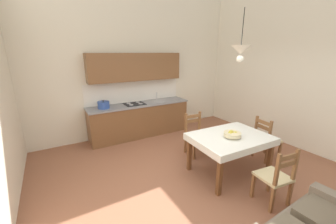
{
  "coord_description": "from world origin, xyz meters",
  "views": [
    {
      "loc": [
        -2.17,
        -2.56,
        2.22
      ],
      "look_at": [
        0.01,
        1.17,
        0.96
      ],
      "focal_mm": 21.97,
      "sensor_mm": 36.0,
      "label": 1
    }
  ],
  "objects": [
    {
      "name": "dining_chair_window_side",
      "position": [
        1.64,
        -0.15,
        0.44
      ],
      "size": [
        0.47,
        0.47,
        0.93
      ],
      "color": "#D1BC89",
      "rests_on": "ground_plane"
    },
    {
      "name": "wall_back",
      "position": [
        0.0,
        2.8,
        2.13
      ],
      "size": [
        6.23,
        0.12,
        4.26
      ],
      "primitive_type": "cube",
      "color": "silver",
      "rests_on": "ground_plane"
    },
    {
      "name": "wall_right",
      "position": [
        2.88,
        0.0,
        2.13
      ],
      "size": [
        0.12,
        6.08,
        4.26
      ],
      "primitive_type": "cube",
      "color": "silver",
      "rests_on": "ground_plane"
    },
    {
      "name": "dining_table",
      "position": [
        0.57,
        -0.13,
        0.63
      ],
      "size": [
        1.43,
        1.09,
        0.75
      ],
      "color": "brown",
      "rests_on": "ground_plane"
    },
    {
      "name": "dining_chair_camera_side",
      "position": [
        0.53,
        -1.08,
        0.44
      ],
      "size": [
        0.47,
        0.47,
        0.93
      ],
      "color": "#D1BC89",
      "rests_on": "ground_plane"
    },
    {
      "name": "kitchen_cabinetry",
      "position": [
        -0.15,
        2.47,
        0.86
      ],
      "size": [
        2.71,
        0.63,
        2.2
      ],
      "color": "brown",
      "rests_on": "ground_plane"
    },
    {
      "name": "ground_plane",
      "position": [
        0.0,
        0.0,
        -0.05
      ],
      "size": [
        6.23,
        6.08,
        0.1
      ],
      "primitive_type": "cube",
      "color": "#935B42"
    },
    {
      "name": "fruit_bowl",
      "position": [
        0.54,
        -0.2,
        0.81
      ],
      "size": [
        0.3,
        0.3,
        0.12
      ],
      "color": "beige",
      "rests_on": "dining_table"
    },
    {
      "name": "dining_chair_kitchen_side",
      "position": [
        0.51,
        0.79,
        0.44
      ],
      "size": [
        0.45,
        0.45,
        0.93
      ],
      "color": "#D1BC89",
      "rests_on": "ground_plane"
    },
    {
      "name": "pendant_lamp",
      "position": [
        0.52,
        -0.22,
        2.24
      ],
      "size": [
        0.32,
        0.32,
        0.81
      ],
      "color": "black"
    }
  ]
}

